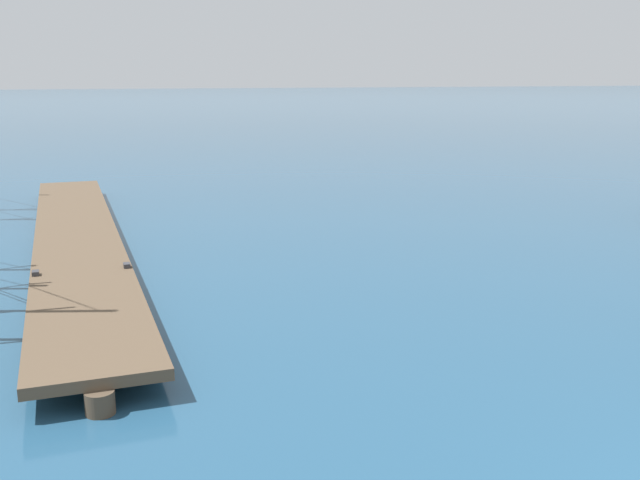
# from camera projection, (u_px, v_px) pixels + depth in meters

# --- Properties ---
(floating_dock) EXTENTS (2.39, 17.43, 0.53)m
(floating_dock) POSITION_uv_depth(u_px,v_px,m) (77.00, 237.00, 16.49)
(floating_dock) COLOR brown
(floating_dock) RESTS_ON ground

